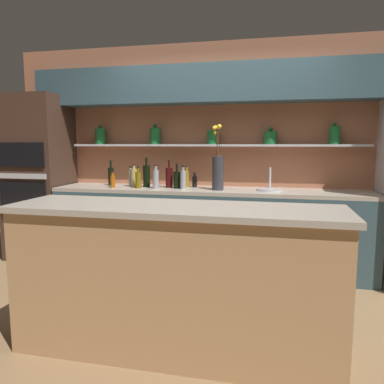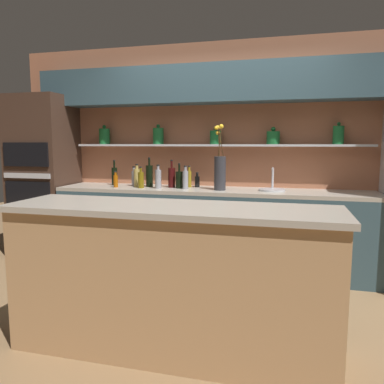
{
  "view_description": "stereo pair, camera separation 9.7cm",
  "coord_description": "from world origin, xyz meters",
  "px_view_note": "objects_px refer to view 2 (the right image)",
  "views": [
    {
      "loc": [
        0.65,
        -2.88,
        1.43
      ],
      "look_at": [
        -0.08,
        0.35,
        1.0
      ],
      "focal_mm": 35.0,
      "sensor_mm": 36.0,
      "label": 1
    },
    {
      "loc": [
        0.75,
        -2.86,
        1.43
      ],
      "look_at": [
        -0.08,
        0.35,
        1.0
      ],
      "focal_mm": 35.0,
      "sensor_mm": 36.0,
      "label": 2
    }
  ],
  "objects_px": {
    "oven_tower": "(44,177)",
    "bottle_sauce_1": "(197,181)",
    "bottle_wine_2": "(179,179)",
    "flower_vase": "(220,171)",
    "bottle_spirit_10": "(185,179)",
    "sink_fixture": "(272,188)",
    "bottle_wine_5": "(172,177)",
    "bottle_spirit_9": "(134,178)",
    "bottle_oil_11": "(189,178)",
    "bottle_spirit_4": "(137,177)",
    "bottle_spirit_7": "(158,179)",
    "bottle_wine_0": "(149,176)",
    "bottle_wine_8": "(115,176)",
    "bottle_oil_3": "(141,180)",
    "bottle_sauce_6": "(116,180)"
  },
  "relations": [
    {
      "from": "bottle_spirit_4",
      "to": "bottle_wine_8",
      "type": "relative_size",
      "value": 0.87
    },
    {
      "from": "bottle_wine_0",
      "to": "bottle_oil_3",
      "type": "distance_m",
      "value": 0.16
    },
    {
      "from": "bottle_wine_0",
      "to": "bottle_spirit_7",
      "type": "height_order",
      "value": "bottle_wine_0"
    },
    {
      "from": "flower_vase",
      "to": "bottle_wine_0",
      "type": "height_order",
      "value": "flower_vase"
    },
    {
      "from": "bottle_wine_0",
      "to": "bottle_wine_2",
      "type": "distance_m",
      "value": 0.39
    },
    {
      "from": "bottle_wine_5",
      "to": "bottle_spirit_7",
      "type": "xyz_separation_m",
      "value": [
        -0.12,
        -0.13,
        -0.01
      ]
    },
    {
      "from": "flower_vase",
      "to": "bottle_sauce_1",
      "type": "xyz_separation_m",
      "value": [
        -0.31,
        0.21,
        -0.14
      ]
    },
    {
      "from": "bottle_wine_8",
      "to": "flower_vase",
      "type": "bearing_deg",
      "value": -7.51
    },
    {
      "from": "flower_vase",
      "to": "bottle_sauce_1",
      "type": "distance_m",
      "value": 0.4
    },
    {
      "from": "bottle_wine_8",
      "to": "sink_fixture",
      "type": "bearing_deg",
      "value": -2.71
    },
    {
      "from": "bottle_spirit_4",
      "to": "oven_tower",
      "type": "bearing_deg",
      "value": -179.62
    },
    {
      "from": "bottle_wine_2",
      "to": "bottle_wine_8",
      "type": "height_order",
      "value": "bottle_wine_8"
    },
    {
      "from": "oven_tower",
      "to": "bottle_wine_2",
      "type": "height_order",
      "value": "oven_tower"
    },
    {
      "from": "bottle_spirit_10",
      "to": "bottle_oil_11",
      "type": "distance_m",
      "value": 0.19
    },
    {
      "from": "sink_fixture",
      "to": "bottle_oil_11",
      "type": "relative_size",
      "value": 1.13
    },
    {
      "from": "flower_vase",
      "to": "bottle_spirit_7",
      "type": "relative_size",
      "value": 2.63
    },
    {
      "from": "sink_fixture",
      "to": "bottle_spirit_4",
      "type": "xyz_separation_m",
      "value": [
        -1.57,
        -0.0,
        0.09
      ]
    },
    {
      "from": "flower_vase",
      "to": "bottle_oil_11",
      "type": "distance_m",
      "value": 0.45
    },
    {
      "from": "oven_tower",
      "to": "bottle_wine_2",
      "type": "relative_size",
      "value": 7.04
    },
    {
      "from": "oven_tower",
      "to": "bottle_spirit_9",
      "type": "xyz_separation_m",
      "value": [
        1.2,
        0.06,
        0.01
      ]
    },
    {
      "from": "bottle_sauce_1",
      "to": "bottle_spirit_4",
      "type": "distance_m",
      "value": 0.71
    },
    {
      "from": "bottle_oil_3",
      "to": "bottle_spirit_7",
      "type": "bearing_deg",
      "value": 3.36
    },
    {
      "from": "flower_vase",
      "to": "bottle_spirit_10",
      "type": "height_order",
      "value": "flower_vase"
    },
    {
      "from": "oven_tower",
      "to": "bottle_spirit_10",
      "type": "height_order",
      "value": "oven_tower"
    },
    {
      "from": "sink_fixture",
      "to": "bottle_wine_5",
      "type": "xyz_separation_m",
      "value": [
        -1.14,
        0.02,
        0.09
      ]
    },
    {
      "from": "bottle_spirit_9",
      "to": "sink_fixture",
      "type": "bearing_deg",
      "value": -1.66
    },
    {
      "from": "bottle_wine_0",
      "to": "bottle_wine_2",
      "type": "relative_size",
      "value": 1.21
    },
    {
      "from": "bottle_sauce_1",
      "to": "bottle_spirit_4",
      "type": "height_order",
      "value": "bottle_spirit_4"
    },
    {
      "from": "bottle_wine_2",
      "to": "bottle_spirit_9",
      "type": "height_order",
      "value": "bottle_wine_2"
    },
    {
      "from": "oven_tower",
      "to": "bottle_sauce_1",
      "type": "height_order",
      "value": "oven_tower"
    },
    {
      "from": "bottle_sauce_1",
      "to": "bottle_oil_11",
      "type": "height_order",
      "value": "bottle_oil_11"
    },
    {
      "from": "bottle_sauce_6",
      "to": "bottle_wine_0",
      "type": "bearing_deg",
      "value": 22.33
    },
    {
      "from": "sink_fixture",
      "to": "bottle_wine_8",
      "type": "bearing_deg",
      "value": 177.29
    },
    {
      "from": "bottle_wine_2",
      "to": "bottle_spirit_10",
      "type": "xyz_separation_m",
      "value": [
        0.09,
        -0.05,
        0.01
      ]
    },
    {
      "from": "oven_tower",
      "to": "bottle_wine_8",
      "type": "height_order",
      "value": "oven_tower"
    },
    {
      "from": "bottle_wine_2",
      "to": "bottle_sauce_1",
      "type": "bearing_deg",
      "value": 41.29
    },
    {
      "from": "bottle_wine_2",
      "to": "bottle_spirit_4",
      "type": "relative_size",
      "value": 1.07
    },
    {
      "from": "oven_tower",
      "to": "bottle_wine_2",
      "type": "distance_m",
      "value": 1.79
    },
    {
      "from": "flower_vase",
      "to": "bottle_oil_11",
      "type": "bearing_deg",
      "value": 154.49
    },
    {
      "from": "flower_vase",
      "to": "sink_fixture",
      "type": "bearing_deg",
      "value": 8.85
    },
    {
      "from": "sink_fixture",
      "to": "bottle_spirit_9",
      "type": "distance_m",
      "value": 1.63
    },
    {
      "from": "bottle_spirit_7",
      "to": "bottle_sauce_1",
      "type": "bearing_deg",
      "value": 30.14
    },
    {
      "from": "bottle_spirit_9",
      "to": "bottle_wine_5",
      "type": "bearing_deg",
      "value": -3.41
    },
    {
      "from": "oven_tower",
      "to": "bottle_oil_3",
      "type": "relative_size",
      "value": 8.15
    },
    {
      "from": "sink_fixture",
      "to": "bottle_spirit_10",
      "type": "relative_size",
      "value": 1.08
    },
    {
      "from": "bottle_wine_5",
      "to": "bottle_spirit_10",
      "type": "relative_size",
      "value": 1.22
    },
    {
      "from": "bottle_wine_2",
      "to": "bottle_spirit_7",
      "type": "distance_m",
      "value": 0.24
    },
    {
      "from": "bottle_spirit_4",
      "to": "bottle_spirit_9",
      "type": "bearing_deg",
      "value": 139.43
    },
    {
      "from": "flower_vase",
      "to": "bottle_wine_5",
      "type": "bearing_deg",
      "value": 169.78
    },
    {
      "from": "bottle_sauce_6",
      "to": "bottle_sauce_1",
      "type": "bearing_deg",
      "value": 15.05
    }
  ]
}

